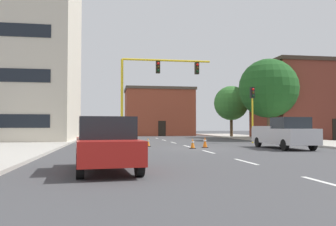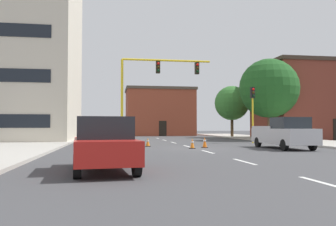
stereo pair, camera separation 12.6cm
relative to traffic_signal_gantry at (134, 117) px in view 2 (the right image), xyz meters
The scene contains 21 objects.
ground_plane 7.05m from the traffic_signal_gantry, 57.81° to the right, with size 160.00×160.00×0.00m, color #424244.
sidewalk_left 8.61m from the traffic_signal_gantry, 163.83° to the left, with size 6.00×56.00×0.14m, color #B2ADA3.
sidewalk_right 15.48m from the traffic_signal_gantry, ahead, with size 6.00×56.00×0.14m, color #B2ADA3.
lane_stripe_seg_0 20.12m from the traffic_signal_gantry, 79.71° to the right, with size 0.16×2.40×0.01m, color silver.
lane_stripe_seg_1 14.78m from the traffic_signal_gantry, 75.85° to the right, with size 0.16×2.40×0.01m, color silver.
lane_stripe_seg_2 9.63m from the traffic_signal_gantry, 67.61° to the right, with size 0.16×2.40×0.01m, color silver.
lane_stripe_seg_3 5.25m from the traffic_signal_gantry, 41.63° to the right, with size 0.16×2.40×0.01m, color silver.
lane_stripe_seg_4 4.79m from the traffic_signal_gantry, 33.05° to the left, with size 0.16×2.40×0.01m, color silver.
lane_stripe_seg_5 8.87m from the traffic_signal_gantry, 65.46° to the left, with size 0.16×2.40×0.01m, color silver.
lane_stripe_seg_6 13.97m from the traffic_signal_gantry, 74.99° to the left, with size 0.16×2.40×0.01m, color silver.
building_brick_center 26.52m from the traffic_signal_gantry, 78.04° to the left, with size 10.41×7.54×7.23m.
building_row_right 23.35m from the traffic_signal_gantry, 24.01° to the left, with size 12.18×9.07×8.63m.
traffic_signal_gantry is the anchor object (origin of this frame).
traffic_light_pole_right 10.31m from the traffic_signal_gantry, ahead, with size 0.32×0.47×4.80m.
tree_right_mid 15.33m from the traffic_signal_gantry, 21.65° to the left, with size 5.99×5.99×8.27m.
tree_right_far 19.66m from the traffic_signal_gantry, 47.65° to the left, with size 4.32×4.32×6.51m.
pickup_truck_silver 11.43m from the traffic_signal_gantry, 36.69° to the right, with size 2.06×5.42×1.99m.
sedan_red_near_left 16.39m from the traffic_signal_gantry, 97.05° to the right, with size 2.26×4.65×1.74m.
traffic_cone_roadside_a 6.93m from the traffic_signal_gantry, 49.18° to the right, with size 0.36×0.36×0.75m.
traffic_cone_roadside_b 3.63m from the traffic_signal_gantry, 75.62° to the right, with size 0.36×0.36×0.62m.
traffic_cone_roadside_c 6.90m from the traffic_signal_gantry, 59.54° to the right, with size 0.36×0.36×0.66m.
Camera 2 is at (-5.32, -22.13, 1.45)m, focal length 37.51 mm.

